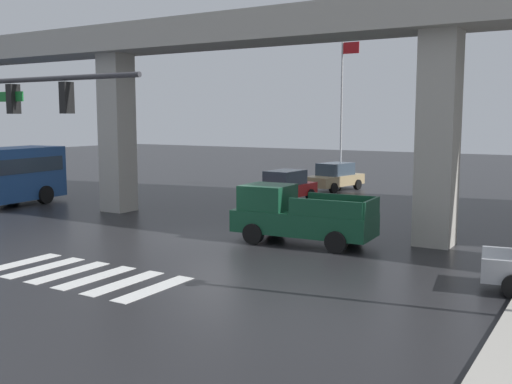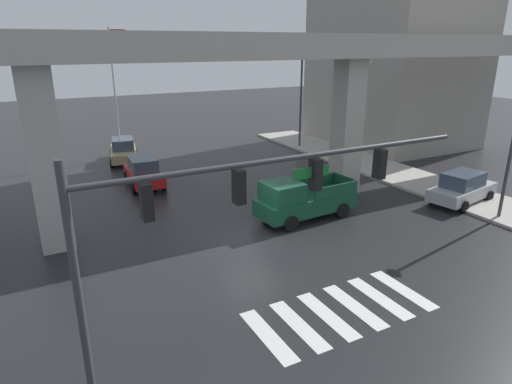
{
  "view_description": "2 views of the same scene",
  "coord_description": "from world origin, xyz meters",
  "px_view_note": "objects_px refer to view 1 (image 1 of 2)",
  "views": [
    {
      "loc": [
        13.13,
        -18.4,
        4.56
      ],
      "look_at": [
        0.77,
        2.03,
        1.58
      ],
      "focal_mm": 42.07,
      "sensor_mm": 36.0,
      "label": 1
    },
    {
      "loc": [
        -8.27,
        -16.08,
        8.3
      ],
      "look_at": [
        1.37,
        1.99,
        1.35
      ],
      "focal_mm": 30.9,
      "sensor_mm": 36.0,
      "label": 2
    }
  ],
  "objects_px": {
    "pickup_truck": "(296,216)",
    "sedan_red": "(285,186)",
    "sedan_tan": "(335,177)",
    "flagpole": "(343,103)"
  },
  "relations": [
    {
      "from": "pickup_truck",
      "to": "sedan_red",
      "type": "bearing_deg",
      "value": 120.69
    },
    {
      "from": "pickup_truck",
      "to": "sedan_tan",
      "type": "relative_size",
      "value": 1.14
    },
    {
      "from": "sedan_tan",
      "to": "flagpole",
      "type": "bearing_deg",
      "value": 85.14
    },
    {
      "from": "sedan_red",
      "to": "flagpole",
      "type": "relative_size",
      "value": 0.47
    },
    {
      "from": "pickup_truck",
      "to": "sedan_tan",
      "type": "distance_m",
      "value": 16.34
    },
    {
      "from": "flagpole",
      "to": "sedan_tan",
      "type": "bearing_deg",
      "value": -94.86
    },
    {
      "from": "sedan_tan",
      "to": "sedan_red",
      "type": "distance_m",
      "value": 6.33
    },
    {
      "from": "flagpole",
      "to": "sedan_red",
      "type": "bearing_deg",
      "value": -91.85
    },
    {
      "from": "sedan_red",
      "to": "flagpole",
      "type": "distance_m",
      "value": 8.6
    },
    {
      "from": "pickup_truck",
      "to": "flagpole",
      "type": "relative_size",
      "value": 0.56
    }
  ]
}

